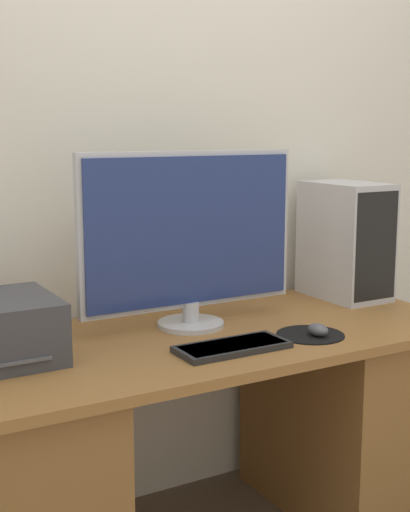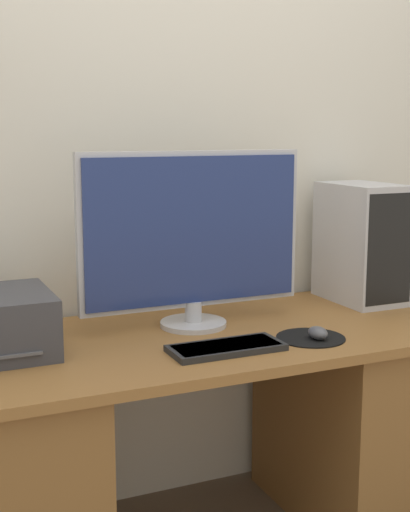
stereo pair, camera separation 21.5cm
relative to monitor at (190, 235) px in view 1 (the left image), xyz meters
name	(u,v)px [view 1 (the left image)]	position (x,y,z in m)	size (l,w,h in m)	color
wall_back	(138,125)	(-0.02, 0.33, 0.34)	(6.40, 0.17, 2.70)	silver
desk	(199,441)	(-0.02, -0.10, -0.64)	(1.73, 0.73, 0.72)	brown
monitor	(190,235)	(0.00, 0.00, 0.00)	(0.73, 0.21, 0.55)	#B7B7BC
keyboard	(232,347)	(-0.02, -0.28, -0.28)	(0.33, 0.14, 0.02)	black
mousepad	(310,335)	(0.27, -0.27, -0.29)	(0.21, 0.21, 0.00)	black
mouse	(318,330)	(0.28, -0.30, -0.27)	(0.05, 0.07, 0.04)	#4C4C51
computer_tower	(346,240)	(0.70, 0.07, -0.08)	(0.21, 0.33, 0.43)	#B2B2B7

